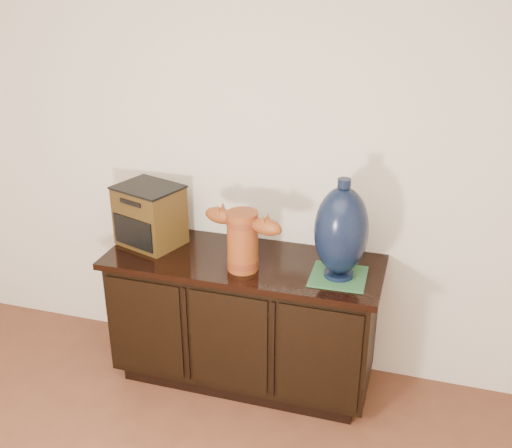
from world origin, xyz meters
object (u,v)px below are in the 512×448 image
(sideboard, at_px, (244,319))
(tv_radio, at_px, (150,215))
(lamp_base, at_px, (341,231))
(terracotta_vessel, at_px, (243,237))
(spray_can, at_px, (232,230))

(sideboard, bearing_deg, tv_radio, 175.45)
(sideboard, distance_m, lamp_base, 0.80)
(sideboard, xyz_separation_m, terracotta_vessel, (0.03, -0.10, 0.54))
(terracotta_vessel, height_order, tv_radio, tv_radio)
(sideboard, height_order, terracotta_vessel, terracotta_vessel)
(tv_radio, bearing_deg, lamp_base, 13.74)
(terracotta_vessel, height_order, spray_can, terracotta_vessel)
(sideboard, relative_size, lamp_base, 2.88)
(tv_radio, height_order, spray_can, tv_radio)
(spray_can, bearing_deg, lamp_base, -19.14)
(sideboard, relative_size, spray_can, 9.31)
(sideboard, bearing_deg, spray_can, 125.48)
(terracotta_vessel, relative_size, spray_can, 2.82)
(tv_radio, height_order, lamp_base, lamp_base)
(terracotta_vessel, relative_size, tv_radio, 1.10)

